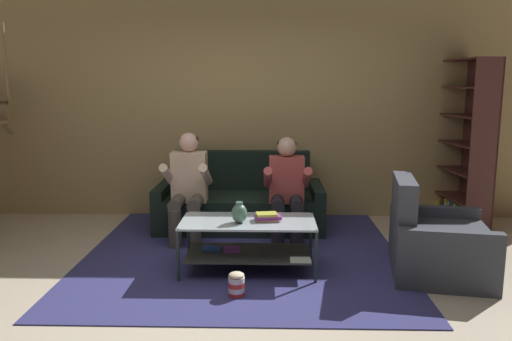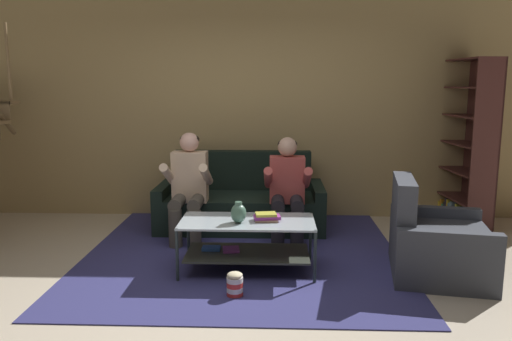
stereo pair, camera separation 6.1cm
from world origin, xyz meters
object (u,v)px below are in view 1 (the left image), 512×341
Objects in this scene: bookshelf at (466,163)px; armchair at (435,244)px; book_stack at (267,217)px; vase at (239,213)px; couch at (240,204)px; person_seated_left at (188,183)px; person_seated_right at (287,186)px; popcorn_tub at (236,284)px; coffee_table at (247,237)px.

bookshelf is 1.91m from armchair.
vase is at bearing -162.59° from book_stack.
person_seated_left is (-0.53, -0.51, 0.35)m from couch.
armchair reaches higher than book_stack.
couch is at bearing 141.85° from armchair.
vase is (0.61, -0.98, -0.07)m from person_seated_left.
person_seated_right is 1.62m from popcorn_tub.
bookshelf is at bearing 32.68° from vase.
bookshelf is at bearing 34.05° from book_stack.
person_seated_left reaches higher than person_seated_right.
couch is at bearing 92.38° from popcorn_tub.
armchair is (-0.87, -1.63, -0.47)m from bookshelf.
armchair reaches higher than popcorn_tub.
couch is 0.98× the size of bookshelf.
couch reaches higher than popcorn_tub.
vase is at bearing -57.99° from person_seated_left.
popcorn_tub is at bearing -162.96° from armchair.
book_stack is at bearing -102.95° from person_seated_right.
vase is at bearing -86.97° from couch.
person_seated_right reaches higher than coffee_table.
bookshelf reaches higher than coffee_table.
armchair is at bearing 1.64° from vase.
person_seated_left is at bearing 158.57° from armchair.
person_seated_right is 1.08m from vase.
person_seated_left reaches higher than couch.
person_seated_left is 1.68m from popcorn_tub.
person_seated_left is at bearing 122.01° from vase.
coffee_table is at bearing 179.03° from armchair.
couch is 2.75m from bookshelf.
vase is at bearing -147.32° from bookshelf.
couch is 10.13× the size of vase.
book_stack is (0.33, -1.42, 0.22)m from couch.
bookshelf is 9.72× the size of popcorn_tub.
popcorn_tub is at bearing -89.60° from vase.
couch is at bearing 43.84° from person_seated_left.
book_stack is (0.25, 0.08, -0.06)m from vase.
person_seated_left reaches higher than coffee_table.
person_seated_right is 0.93× the size of coffee_table.
book_stack is (-0.21, -0.90, -0.10)m from person_seated_right.
person_seated_left reaches higher than popcorn_tub.
person_seated_left is 0.59× the size of bookshelf.
book_stack is 0.74m from popcorn_tub.
popcorn_tub is (0.08, -1.98, -0.18)m from couch.
vase is at bearing -178.36° from armchair.
popcorn_tub is at bearing -96.20° from coffee_table.
popcorn_tub is (0.62, -1.47, -0.53)m from person_seated_left.
book_stack is 1.53m from armchair.
person_seated_right is 4.45× the size of book_stack.
person_seated_right reaches higher than armchair.
book_stack is 0.13× the size of bookshelf.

